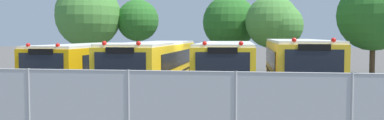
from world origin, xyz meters
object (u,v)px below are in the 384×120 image
at_px(school_bus_1, 155,64).
at_px(tree_3, 275,23).
at_px(school_bus_2, 227,65).
at_px(tree_0, 86,15).
at_px(school_bus_0, 87,64).
at_px(tree_4, 372,15).
at_px(traffic_cone, 191,116).
at_px(tree_2, 228,22).
at_px(tree_1, 138,21).
at_px(school_bus_3, 297,64).

xyz_separation_m(school_bus_1, tree_3, (6.48, 9.76, 2.35)).
relative_size(school_bus_1, tree_3, 2.03).
distance_m(school_bus_2, tree_0, 15.52).
distance_m(school_bus_0, tree_3, 14.24).
relative_size(tree_4, traffic_cone, 10.11).
relative_size(tree_0, traffic_cone, 10.20).
bearing_deg(tree_2, school_bus_2, -86.90).
height_order(school_bus_0, tree_1, tree_1).
xyz_separation_m(school_bus_0, school_bus_1, (3.65, -0.04, 0.06)).
bearing_deg(tree_0, tree_3, -1.23).
bearing_deg(tree_2, tree_3, -36.67).
bearing_deg(tree_0, school_bus_0, -66.96).
distance_m(school_bus_0, tree_4, 20.09).
distance_m(school_bus_1, tree_0, 13.16).
height_order(school_bus_0, school_bus_3, school_bus_3).
xyz_separation_m(tree_3, traffic_cone, (-3.46, -17.65, -3.40)).
distance_m(tree_0, tree_4, 21.15).
xyz_separation_m(school_bus_3, traffic_cone, (-4.02, -7.96, -1.12)).
relative_size(school_bus_0, traffic_cone, 14.13).
height_order(school_bus_3, tree_0, tree_0).
xyz_separation_m(tree_1, tree_4, (17.35, -0.77, 0.37)).
distance_m(school_bus_3, traffic_cone, 8.99).
relative_size(school_bus_0, tree_2, 1.58).
height_order(tree_0, tree_1, tree_0).
xyz_separation_m(tree_4, traffic_cone, (-10.22, -18.40, -3.98)).
distance_m(school_bus_1, tree_4, 17.15).
xyz_separation_m(school_bus_1, school_bus_3, (7.03, 0.07, 0.06)).
xyz_separation_m(tree_2, tree_4, (10.27, -1.87, 0.44)).
bearing_deg(traffic_cone, tree_3, 78.90).
relative_size(school_bus_0, tree_4, 1.40).
distance_m(school_bus_0, traffic_cone, 10.41).
distance_m(school_bus_1, tree_1, 12.27).
distance_m(school_bus_2, tree_2, 12.49).
distance_m(school_bus_0, tree_0, 11.32).
bearing_deg(school_bus_1, school_bus_3, -179.78).
bearing_deg(school_bus_2, traffic_cone, 83.97).
height_order(tree_1, tree_3, tree_3).
distance_m(tree_2, tree_4, 10.45).
bearing_deg(tree_0, tree_2, 11.97).
bearing_deg(school_bus_1, tree_0, -52.17).
bearing_deg(school_bus_2, school_bus_0, -0.83).
bearing_deg(tree_0, tree_4, 1.19).
xyz_separation_m(school_bus_3, tree_2, (-4.06, 12.30, 2.42)).
height_order(school_bus_2, tree_3, tree_3).
xyz_separation_m(school_bus_1, tree_0, (-7.91, 10.06, 3.05)).
bearing_deg(tree_2, school_bus_3, -71.73).
xyz_separation_m(tree_0, tree_2, (10.88, 2.31, -0.56)).
bearing_deg(tree_3, traffic_cone, -101.10).
distance_m(school_bus_0, school_bus_1, 3.65).
bearing_deg(school_bus_0, tree_4, -147.46).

